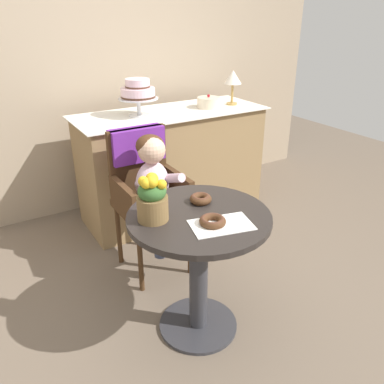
{
  "coord_description": "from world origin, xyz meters",
  "views": [
    {
      "loc": [
        -0.91,
        -1.43,
        1.63
      ],
      "look_at": [
        0.05,
        0.15,
        0.77
      ],
      "focal_mm": 36.51,
      "sensor_mm": 36.0,
      "label": 1
    }
  ],
  "objects_px": {
    "donut_mid": "(201,198)",
    "flower_vase": "(152,198)",
    "tiered_cake_stand": "(138,92)",
    "round_layer_cake": "(208,102)",
    "cafe_table": "(199,250)",
    "table_lamp": "(233,79)",
    "seated_child": "(155,181)",
    "donut_front": "(213,221)",
    "wicker_chair": "(145,178)"
  },
  "relations": [
    {
      "from": "cafe_table",
      "to": "flower_vase",
      "type": "bearing_deg",
      "value": 161.86
    },
    {
      "from": "table_lamp",
      "to": "cafe_table",
      "type": "bearing_deg",
      "value": -131.66
    },
    {
      "from": "donut_front",
      "to": "donut_mid",
      "type": "relative_size",
      "value": 1.1
    },
    {
      "from": "cafe_table",
      "to": "seated_child",
      "type": "xyz_separation_m",
      "value": [
        0.04,
        0.58,
        0.17
      ]
    },
    {
      "from": "tiered_cake_stand",
      "to": "round_layer_cake",
      "type": "height_order",
      "value": "tiered_cake_stand"
    },
    {
      "from": "flower_vase",
      "to": "donut_front",
      "type": "bearing_deg",
      "value": -41.08
    },
    {
      "from": "cafe_table",
      "to": "donut_mid",
      "type": "xyz_separation_m",
      "value": [
        0.08,
        0.11,
        0.23
      ]
    },
    {
      "from": "round_layer_cake",
      "to": "table_lamp",
      "type": "height_order",
      "value": "table_lamp"
    },
    {
      "from": "seated_child",
      "to": "donut_front",
      "type": "bearing_deg",
      "value": -93.15
    },
    {
      "from": "donut_mid",
      "to": "seated_child",
      "type": "bearing_deg",
      "value": 94.67
    },
    {
      "from": "wicker_chair",
      "to": "flower_vase",
      "type": "distance_m",
      "value": 0.74
    },
    {
      "from": "donut_front",
      "to": "tiered_cake_stand",
      "type": "relative_size",
      "value": 0.42
    },
    {
      "from": "donut_front",
      "to": "donut_mid",
      "type": "distance_m",
      "value": 0.24
    },
    {
      "from": "seated_child",
      "to": "round_layer_cake",
      "type": "bearing_deg",
      "value": 39.22
    },
    {
      "from": "donut_mid",
      "to": "flower_vase",
      "type": "distance_m",
      "value": 0.31
    },
    {
      "from": "donut_front",
      "to": "table_lamp",
      "type": "relative_size",
      "value": 0.45
    },
    {
      "from": "cafe_table",
      "to": "seated_child",
      "type": "bearing_deg",
      "value": 86.07
    },
    {
      "from": "seated_child",
      "to": "flower_vase",
      "type": "xyz_separation_m",
      "value": [
        -0.26,
        -0.51,
        0.16
      ]
    },
    {
      "from": "cafe_table",
      "to": "table_lamp",
      "type": "bearing_deg",
      "value": 48.34
    },
    {
      "from": "tiered_cake_stand",
      "to": "donut_mid",
      "type": "bearing_deg",
      "value": -99.34
    },
    {
      "from": "table_lamp",
      "to": "wicker_chair",
      "type": "bearing_deg",
      "value": -154.02
    },
    {
      "from": "flower_vase",
      "to": "wicker_chair",
      "type": "bearing_deg",
      "value": 68.92
    },
    {
      "from": "donut_front",
      "to": "table_lamp",
      "type": "xyz_separation_m",
      "value": [
        1.12,
        1.38,
        0.38
      ]
    },
    {
      "from": "seated_child",
      "to": "table_lamp",
      "type": "bearing_deg",
      "value": 32.27
    },
    {
      "from": "seated_child",
      "to": "round_layer_cake",
      "type": "xyz_separation_m",
      "value": [
        0.85,
        0.69,
        0.26
      ]
    },
    {
      "from": "cafe_table",
      "to": "table_lamp",
      "type": "distance_m",
      "value": 1.79
    },
    {
      "from": "wicker_chair",
      "to": "cafe_table",
      "type": "bearing_deg",
      "value": -99.87
    },
    {
      "from": "donut_front",
      "to": "tiered_cake_stand",
      "type": "height_order",
      "value": "tiered_cake_stand"
    },
    {
      "from": "donut_mid",
      "to": "round_layer_cake",
      "type": "height_order",
      "value": "round_layer_cake"
    },
    {
      "from": "seated_child",
      "to": "tiered_cake_stand",
      "type": "xyz_separation_m",
      "value": [
        0.23,
        0.72,
        0.4
      ]
    },
    {
      "from": "tiered_cake_stand",
      "to": "table_lamp",
      "type": "bearing_deg",
      "value": -2.76
    },
    {
      "from": "seated_child",
      "to": "donut_front",
      "type": "relative_size",
      "value": 5.72
    },
    {
      "from": "wicker_chair",
      "to": "donut_front",
      "type": "distance_m",
      "value": 0.86
    },
    {
      "from": "donut_front",
      "to": "round_layer_cake",
      "type": "distance_m",
      "value": 1.66
    },
    {
      "from": "donut_front",
      "to": "table_lamp",
      "type": "height_order",
      "value": "table_lamp"
    },
    {
      "from": "round_layer_cake",
      "to": "table_lamp",
      "type": "xyz_separation_m",
      "value": [
        0.23,
        -0.01,
        0.17
      ]
    },
    {
      "from": "donut_mid",
      "to": "tiered_cake_stand",
      "type": "height_order",
      "value": "tiered_cake_stand"
    },
    {
      "from": "wicker_chair",
      "to": "table_lamp",
      "type": "height_order",
      "value": "table_lamp"
    },
    {
      "from": "donut_front",
      "to": "flower_vase",
      "type": "xyz_separation_m",
      "value": [
        -0.22,
        0.19,
        0.09
      ]
    },
    {
      "from": "cafe_table",
      "to": "wicker_chair",
      "type": "xyz_separation_m",
      "value": [
        0.04,
        0.73,
        0.13
      ]
    },
    {
      "from": "wicker_chair",
      "to": "donut_front",
      "type": "relative_size",
      "value": 7.51
    },
    {
      "from": "round_layer_cake",
      "to": "flower_vase",
      "type": "bearing_deg",
      "value": -132.62
    },
    {
      "from": "cafe_table",
      "to": "donut_mid",
      "type": "relative_size",
      "value": 6.24
    },
    {
      "from": "seated_child",
      "to": "flower_vase",
      "type": "height_order",
      "value": "seated_child"
    },
    {
      "from": "round_layer_cake",
      "to": "cafe_table",
      "type": "bearing_deg",
      "value": -124.94
    },
    {
      "from": "flower_vase",
      "to": "donut_mid",
      "type": "bearing_deg",
      "value": 7.34
    },
    {
      "from": "donut_front",
      "to": "flower_vase",
      "type": "distance_m",
      "value": 0.3
    },
    {
      "from": "donut_front",
      "to": "donut_mid",
      "type": "height_order",
      "value": "donut_mid"
    },
    {
      "from": "cafe_table",
      "to": "wicker_chair",
      "type": "height_order",
      "value": "wicker_chair"
    },
    {
      "from": "wicker_chair",
      "to": "donut_front",
      "type": "bearing_deg",
      "value": -99.35
    }
  ]
}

